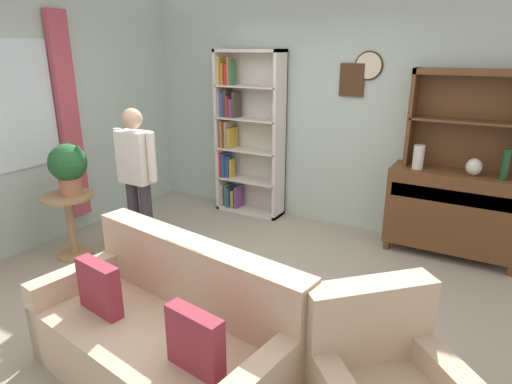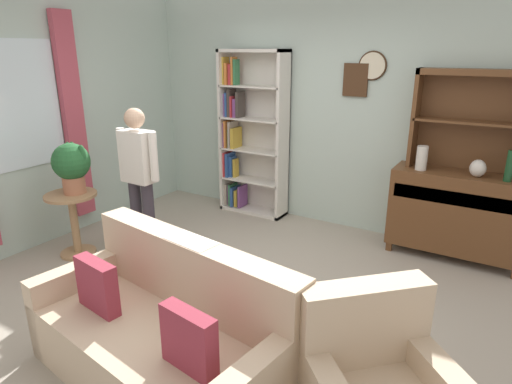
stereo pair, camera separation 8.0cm
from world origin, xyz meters
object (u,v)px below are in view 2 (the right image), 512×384
sideboard (457,212)px  potted_plant_large (72,164)px  vase_tall (422,158)px  person_reading (139,173)px  vase_round (478,168)px  coffee_table (254,291)px  sideboard_hutch (474,107)px  bookshelf (249,136)px  book_stack (268,286)px  bottle_wine (510,166)px  plant_stand (74,217)px  potted_plant_small (116,231)px  couch_floral (164,336)px

sideboard → potted_plant_large: size_ratio=2.48×
sideboard → vase_tall: (-0.39, -0.08, 0.53)m
person_reading → vase_round: bearing=28.3°
potted_plant_large → coffee_table: size_ratio=0.65×
sideboard_hutch → potted_plant_large: sideboard_hutch is taller
bookshelf → book_stack: (1.60, -2.28, -0.57)m
bottle_wine → person_reading: 3.55m
sideboard_hutch → bottle_wine: sideboard_hutch is taller
sideboard_hutch → plant_stand: sideboard_hutch is taller
sideboard_hutch → bookshelf: bearing=-179.5°
sideboard_hutch → bottle_wine: 0.66m
sideboard_hutch → potted_plant_small: size_ratio=3.74×
vase_tall → person_reading: size_ratio=0.16×
bottle_wine → person_reading: (-3.19, -1.55, -0.16)m
vase_round → bottle_wine: size_ratio=0.57×
vase_tall → book_stack: vase_tall is taller
vase_tall → potted_plant_large: potted_plant_large is taller
bottle_wine → book_stack: bearing=-123.1°
potted_plant_small → coffee_table: coffee_table is taller
sideboard → bookshelf: bearing=178.1°
potted_plant_large → person_reading: (0.62, 0.31, -0.08)m
bookshelf → plant_stand: (-0.85, -2.09, -0.60)m
sideboard_hutch → plant_stand: 4.19m
vase_round → potted_plant_large: 4.02m
plant_stand → potted_plant_large: 0.57m
vase_round → coffee_table: bearing=-120.5°
book_stack → couch_floral: bearing=-118.0°
person_reading → couch_floral: bearing=-41.0°
sideboard_hutch → potted_plant_small: bearing=-151.7°
vase_tall → vase_round: vase_tall is taller
person_reading → coffee_table: 1.85m
vase_tall → bookshelf: bearing=175.7°
bookshelf → plant_stand: 2.34m
couch_floral → person_reading: size_ratio=1.22×
sideboard_hutch → person_reading: (-2.80, -1.75, -0.65)m
person_reading → coffee_table: person_reading is taller
vase_round → couch_floral: size_ratio=0.09×
sideboard_hutch → sideboard: bearing=-90.0°
bookshelf → person_reading: (-0.22, -1.73, -0.11)m
sideboard → book_stack: sideboard is taller
vase_round → couch_floral: bearing=-117.7°
vase_round → coffee_table: (-1.24, -2.11, -0.65)m
bottle_wine → couch_floral: 3.39m
couch_floral → sideboard_hutch: bearing=65.7°
bottle_wine → plant_stand: bottle_wine is taller
bottle_wine → potted_plant_small: (-3.64, -1.55, -0.90)m
vase_round → plant_stand: (-3.56, -1.94, -0.59)m
sideboard → potted_plant_small: 3.65m
coffee_table → plant_stand: bearing=175.8°
sideboard → book_stack: 2.40m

